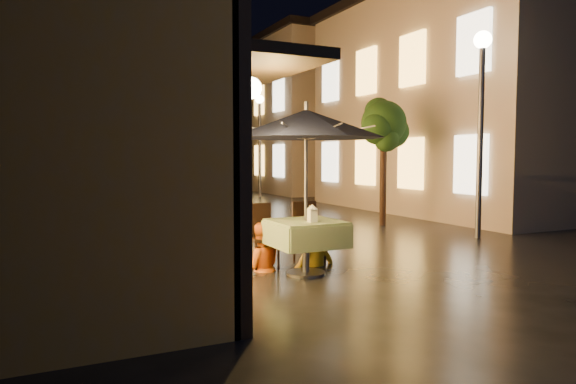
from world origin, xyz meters
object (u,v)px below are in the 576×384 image
streetlamp_near (481,96)px  person_orange (260,224)px  bicycle_0 (201,218)px  table_lantern (312,212)px  patio_umbrella (306,124)px  person_yellow (313,220)px  cafe_table (306,234)px

streetlamp_near → person_orange: 5.74m
bicycle_0 → table_lantern: bearing=-175.4°
streetlamp_near → patio_umbrella: size_ratio=1.72×
table_lantern → bicycle_0: bearing=99.5°
person_orange → bicycle_0: (-0.12, 2.78, -0.21)m
person_yellow → cafe_table: bearing=44.5°
cafe_table → patio_umbrella: patio_umbrella is taller
table_lantern → bicycle_0: size_ratio=0.14×
cafe_table → person_orange: 0.75m
streetlamp_near → person_yellow: (-4.36, -0.88, -2.20)m
patio_umbrella → table_lantern: size_ratio=9.84×
person_orange → bicycle_0: size_ratio=0.75×
person_yellow → bicycle_0: person_yellow is taller
table_lantern → person_orange: 0.92m
patio_umbrella → person_yellow: (0.39, 0.53, -1.43)m
patio_umbrella → person_orange: patio_umbrella is taller
bicycle_0 → streetlamp_near: bearing=-114.8°
patio_umbrella → person_yellow: 1.58m
streetlamp_near → table_lantern: (-4.75, -1.60, -2.00)m
cafe_table → patio_umbrella: 1.56m
cafe_table → patio_umbrella: (0.00, 0.00, 1.56)m
table_lantern → bicycle_0: (-0.59, 3.53, -0.43)m
table_lantern → bicycle_0: table_lantern is taller
streetlamp_near → bicycle_0: streetlamp_near is taller
streetlamp_near → patio_umbrella: 5.01m
cafe_table → bicycle_0: bicycle_0 is taller
cafe_table → person_yellow: (0.39, 0.53, 0.13)m
patio_umbrella → bicycle_0: 3.78m
table_lantern → streetlamp_near: bearing=18.6°
streetlamp_near → table_lantern: streetlamp_near is taller
table_lantern → person_orange: person_orange is taller
streetlamp_near → patio_umbrella: (-4.75, -1.41, -0.77)m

